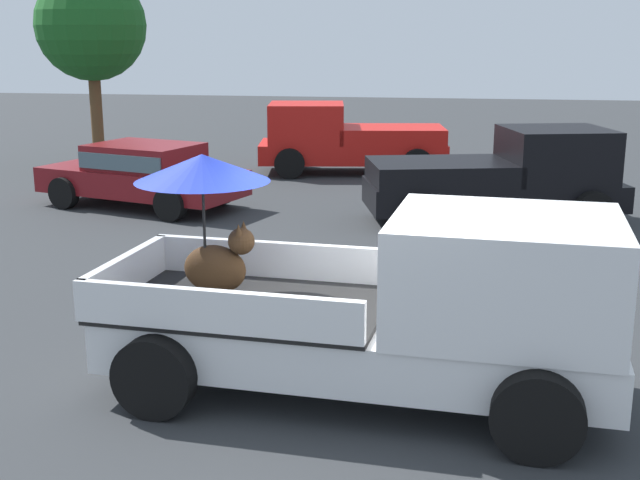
% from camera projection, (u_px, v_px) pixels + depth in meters
% --- Properties ---
extents(ground_plane, '(80.00, 80.00, 0.00)m').
position_uv_depth(ground_plane, '(357.00, 392.00, 8.41)').
color(ground_plane, '#2D3033').
extents(pickup_truck_main, '(5.18, 2.58, 2.36)m').
position_uv_depth(pickup_truck_main, '(397.00, 303.00, 8.09)').
color(pickup_truck_main, black).
rests_on(pickup_truck_main, ground).
extents(pickup_truck_red, '(5.10, 3.09, 1.80)m').
position_uv_depth(pickup_truck_red, '(504.00, 177.00, 15.81)').
color(pickup_truck_red, black).
rests_on(pickup_truck_red, ground).
extents(pickup_truck_far, '(5.01, 2.73, 1.80)m').
position_uv_depth(pickup_truck_far, '(345.00, 139.00, 21.49)').
color(pickup_truck_far, black).
rests_on(pickup_truck_far, ground).
extents(parked_sedan_near, '(4.63, 2.93, 1.33)m').
position_uv_depth(parked_sedan_near, '(143.00, 172.00, 17.23)').
color(parked_sedan_near, black).
rests_on(parked_sedan_near, ground).
extents(tree_by_lot, '(2.90, 2.90, 5.21)m').
position_uv_depth(tree_by_lot, '(91.00, 26.00, 21.75)').
color(tree_by_lot, brown).
rests_on(tree_by_lot, ground).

